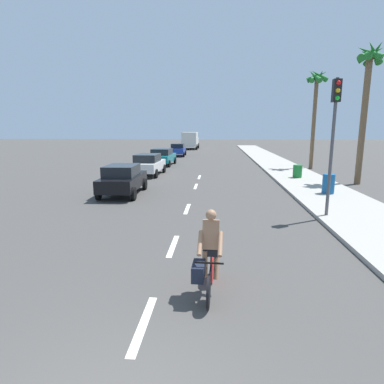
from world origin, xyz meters
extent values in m
plane|color=#423F3D|center=(0.00, 20.00, 0.00)|extent=(160.00, 160.00, 0.00)
cube|color=#9E998E|center=(6.90, 22.00, 0.07)|extent=(3.60, 80.00, 0.14)
cube|color=white|center=(0.00, 2.18, 0.00)|extent=(0.16, 1.80, 0.01)
cube|color=white|center=(0.00, 6.07, 0.00)|extent=(0.16, 1.80, 0.01)
cube|color=white|center=(0.00, 10.54, 0.00)|extent=(0.16, 1.80, 0.01)
cube|color=white|center=(0.00, 16.07, 0.00)|extent=(0.16, 1.80, 0.01)
cube|color=white|center=(0.00, 19.80, 0.00)|extent=(0.16, 1.80, 0.01)
cylinder|color=black|center=(1.14, 2.82, 0.33)|extent=(0.08, 0.66, 0.66)
cylinder|color=red|center=(1.18, 3.87, 0.33)|extent=(0.08, 0.66, 0.66)
cube|color=black|center=(1.16, 3.35, 0.51)|extent=(0.07, 0.95, 0.04)
cylinder|color=black|center=(1.17, 3.56, 0.75)|extent=(0.03, 0.03, 0.48)
cube|color=black|center=(1.14, 2.90, 0.88)|extent=(0.56, 0.05, 0.03)
cube|color=#9E7051|center=(1.16, 3.43, 1.28)|extent=(0.35, 0.33, 0.63)
sphere|color=#9E7051|center=(1.16, 3.37, 1.71)|extent=(0.22, 0.22, 0.22)
cube|color=black|center=(1.17, 3.48, 0.95)|extent=(0.33, 0.23, 0.28)
cube|color=black|center=(0.93, 3.07, 0.63)|extent=(0.26, 0.53, 0.32)
cylinder|color=#9E7051|center=(1.28, 3.42, 0.63)|extent=(0.12, 0.32, 0.62)
cylinder|color=#9E7051|center=(1.04, 3.43, 0.63)|extent=(0.12, 0.21, 0.63)
cylinder|color=#9E7051|center=(1.35, 3.16, 1.18)|extent=(0.11, 0.49, 0.41)
cylinder|color=#9E7051|center=(0.95, 3.17, 1.18)|extent=(0.11, 0.49, 0.41)
cube|color=black|center=(-3.64, 13.41, 0.69)|extent=(1.84, 4.16, 0.64)
cube|color=black|center=(-3.64, 13.20, 1.29)|extent=(1.58, 2.18, 0.56)
cylinder|color=black|center=(-4.55, 14.78, 0.32)|extent=(0.20, 0.64, 0.64)
cylinder|color=black|center=(-2.82, 14.83, 0.32)|extent=(0.20, 0.64, 0.64)
cylinder|color=black|center=(-4.47, 11.99, 0.32)|extent=(0.20, 0.64, 0.64)
cylinder|color=black|center=(-2.74, 12.03, 0.32)|extent=(0.20, 0.64, 0.64)
cube|color=white|center=(-3.85, 20.61, 0.69)|extent=(1.92, 4.32, 0.64)
cube|color=black|center=(-3.86, 20.39, 1.29)|extent=(1.64, 2.27, 0.56)
cylinder|color=black|center=(-4.71, 22.09, 0.32)|extent=(0.20, 0.64, 0.64)
cylinder|color=black|center=(-2.91, 22.03, 0.32)|extent=(0.20, 0.64, 0.64)
cylinder|color=black|center=(-4.79, 19.18, 0.32)|extent=(0.20, 0.64, 0.64)
cylinder|color=black|center=(-2.99, 19.13, 0.32)|extent=(0.20, 0.64, 0.64)
cube|color=#14727A|center=(-3.90, 27.12, 0.69)|extent=(2.04, 4.48, 0.64)
cube|color=black|center=(-3.91, 26.90, 1.29)|extent=(1.72, 2.36, 0.56)
cylinder|color=black|center=(-4.75, 28.66, 0.32)|extent=(0.21, 0.65, 0.64)
cylinder|color=black|center=(-2.91, 28.58, 0.32)|extent=(0.21, 0.65, 0.64)
cylinder|color=black|center=(-4.88, 25.67, 0.32)|extent=(0.21, 0.65, 0.64)
cylinder|color=black|center=(-3.04, 25.59, 0.32)|extent=(0.21, 0.65, 0.64)
cube|color=#1E389E|center=(-3.70, 37.42, 0.69)|extent=(1.80, 4.10, 0.64)
cube|color=black|center=(-3.70, 37.22, 1.29)|extent=(1.55, 2.15, 0.56)
cylinder|color=black|center=(-4.59, 38.78, 0.32)|extent=(0.20, 0.64, 0.64)
cylinder|color=black|center=(-2.88, 38.82, 0.32)|extent=(0.20, 0.64, 0.64)
cylinder|color=black|center=(-4.52, 36.02, 0.32)|extent=(0.20, 0.64, 0.64)
cylinder|color=black|center=(-2.82, 36.06, 0.32)|extent=(0.20, 0.64, 0.64)
cube|color=beige|center=(-3.31, 53.75, 1.20)|extent=(2.42, 2.36, 1.40)
cube|color=silver|center=(-3.34, 50.76, 1.65)|extent=(2.44, 4.18, 2.30)
cylinder|color=black|center=(-4.51, 53.63, 0.45)|extent=(0.29, 0.90, 0.90)
cylinder|color=black|center=(-2.11, 53.61, 0.45)|extent=(0.29, 0.90, 0.90)
cylinder|color=black|center=(-4.55, 49.73, 0.45)|extent=(0.29, 0.90, 0.90)
cylinder|color=black|center=(-2.15, 49.71, 0.45)|extent=(0.29, 0.90, 0.90)
cylinder|color=brown|center=(10.00, 17.67, 3.92)|extent=(0.37, 0.37, 7.84)
cone|color=#1E6B28|center=(10.25, 17.71, 7.69)|extent=(0.65, 1.64, 1.38)
cone|color=#1E6B28|center=(10.12, 17.89, 7.69)|extent=(1.46, 1.13, 1.02)
cone|color=#1E6B28|center=(9.85, 17.87, 7.69)|extent=(1.39, 1.30, 1.11)
cone|color=#1E6B28|center=(9.75, 17.72, 7.69)|extent=(0.63, 1.43, 1.03)
cone|color=#1E6B28|center=(9.89, 17.45, 7.69)|extent=(1.50, 1.09, 1.19)
cone|color=#1E6B28|center=(10.14, 17.46, 7.69)|extent=(1.51, 1.28, 1.42)
cylinder|color=brown|center=(9.26, 25.31, 3.89)|extent=(0.32, 0.32, 7.77)
cone|color=#1E6B28|center=(9.51, 25.28, 7.62)|extent=(0.56, 1.38, 1.02)
cone|color=#1E6B28|center=(9.31, 25.55, 7.62)|extent=(1.67, 0.76, 1.06)
cone|color=#1E6B28|center=(9.07, 25.47, 7.62)|extent=(1.13, 1.27, 1.34)
cone|color=#1E6B28|center=(9.04, 25.20, 7.62)|extent=(1.02, 1.74, 1.48)
cone|color=#1E6B28|center=(9.34, 25.07, 7.62)|extent=(1.70, 1.01, 1.08)
cylinder|color=#4C4C51|center=(5.50, 9.48, 2.60)|extent=(0.12, 0.12, 5.20)
cube|color=black|center=(5.50, 9.48, 4.75)|extent=(0.28, 0.24, 0.80)
sphere|color=red|center=(5.50, 9.35, 5.00)|extent=(0.16, 0.16, 0.16)
sphere|color=gold|center=(5.50, 9.35, 4.74)|extent=(0.16, 0.16, 0.16)
sphere|color=green|center=(5.50, 9.35, 4.48)|extent=(0.16, 0.16, 0.16)
cylinder|color=#14518C|center=(6.95, 13.80, 0.64)|extent=(0.60, 0.60, 1.00)
cylinder|color=#19722D|center=(6.70, 19.25, 0.57)|extent=(0.60, 0.60, 0.86)
camera|label=1|loc=(1.27, -2.89, 3.42)|focal=30.09mm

